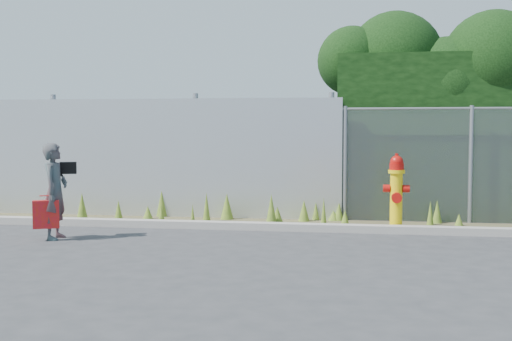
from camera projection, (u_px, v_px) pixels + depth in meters
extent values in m
plane|color=#333335|center=(262.00, 251.00, 8.65)|extent=(80.00, 80.00, 0.00)
cube|color=gray|center=(278.00, 227.00, 10.42)|extent=(16.00, 0.22, 0.12)
cube|color=#4B442B|center=(282.00, 224.00, 11.01)|extent=(16.00, 1.20, 0.01)
cone|color=#517021|center=(148.00, 213.00, 11.62)|extent=(0.19, 0.19, 0.24)
cone|color=#517021|center=(271.00, 211.00, 10.76)|extent=(0.20, 0.20, 0.55)
cone|color=#517021|center=(345.00, 219.00, 10.64)|extent=(0.17, 0.17, 0.30)
cone|color=#517021|center=(162.00, 204.00, 11.91)|extent=(0.21, 0.21, 0.50)
cone|color=#517021|center=(82.00, 207.00, 11.60)|extent=(0.20, 0.20, 0.48)
cone|color=#517021|center=(339.00, 212.00, 11.38)|extent=(0.18, 0.18, 0.33)
cone|color=#517021|center=(324.00, 212.00, 10.81)|extent=(0.11, 0.11, 0.48)
cone|color=#517021|center=(437.00, 213.00, 11.08)|extent=(0.17, 0.17, 0.40)
cone|color=#517021|center=(119.00, 211.00, 11.54)|extent=(0.16, 0.16, 0.35)
cone|color=#517021|center=(207.00, 208.00, 11.28)|extent=(0.14, 0.14, 0.52)
cone|color=#517021|center=(459.00, 220.00, 10.81)|extent=(0.15, 0.15, 0.21)
cone|color=#517021|center=(304.00, 211.00, 11.31)|extent=(0.20, 0.20, 0.38)
cone|color=#517021|center=(316.00, 212.00, 11.46)|extent=(0.13, 0.13, 0.33)
cone|color=#517021|center=(37.00, 209.00, 11.99)|extent=(0.18, 0.18, 0.29)
cone|color=#517021|center=(193.00, 214.00, 11.03)|extent=(0.09, 0.09, 0.35)
cone|color=#517021|center=(277.00, 216.00, 10.93)|extent=(0.23, 0.23, 0.32)
cone|color=#517021|center=(53.00, 212.00, 11.53)|extent=(0.16, 0.16, 0.32)
cone|color=#517021|center=(430.00, 214.00, 10.87)|extent=(0.12, 0.12, 0.42)
cone|color=#517021|center=(161.00, 214.00, 11.33)|extent=(0.12, 0.12, 0.30)
cone|color=#517021|center=(333.00, 216.00, 11.39)|extent=(0.20, 0.20, 0.19)
cone|color=#517021|center=(316.00, 205.00, 11.55)|extent=(0.09, 0.09, 0.54)
cone|color=#517021|center=(227.00, 207.00, 11.55)|extent=(0.24, 0.24, 0.48)
cube|color=silver|center=(114.00, 158.00, 12.03)|extent=(8.50, 0.08, 2.20)
cylinder|color=gray|center=(54.00, 155.00, 12.33)|extent=(0.10, 0.10, 2.30)
cylinder|color=gray|center=(196.00, 156.00, 11.91)|extent=(0.10, 0.10, 2.30)
cylinder|color=gray|center=(331.00, 156.00, 11.52)|extent=(0.10, 0.10, 2.30)
cylinder|color=gray|center=(345.00, 164.00, 11.38)|extent=(0.07, 0.07, 2.05)
cylinder|color=gray|center=(471.00, 165.00, 11.05)|extent=(0.07, 0.07, 2.05)
sphere|color=black|center=(352.00, 61.00, 12.27)|extent=(1.32, 1.32, 1.32)
sphere|color=black|center=(395.00, 59.00, 12.31)|extent=(1.83, 1.83, 1.83)
sphere|color=black|center=(448.00, 86.00, 12.06)|extent=(1.83, 1.83, 1.83)
sphere|color=black|center=(493.00, 61.00, 11.80)|extent=(1.86, 1.86, 1.86)
cylinder|color=yellow|center=(396.00, 228.00, 10.41)|extent=(0.31, 0.31, 0.07)
cylinder|color=yellow|center=(396.00, 202.00, 10.38)|extent=(0.20, 0.20, 0.94)
cylinder|color=yellow|center=(397.00, 172.00, 10.34)|extent=(0.27, 0.27, 0.06)
cylinder|color=#B20F0A|center=(397.00, 167.00, 10.34)|extent=(0.23, 0.23, 0.11)
sphere|color=#B20F0A|center=(397.00, 162.00, 10.33)|extent=(0.21, 0.21, 0.21)
cylinder|color=#B20F0A|center=(397.00, 155.00, 10.33)|extent=(0.06, 0.06, 0.06)
cylinder|color=#B20F0A|center=(387.00, 188.00, 10.39)|extent=(0.11, 0.12, 0.12)
cylinder|color=#B20F0A|center=(406.00, 189.00, 10.34)|extent=(0.11, 0.12, 0.12)
cylinder|color=#B20F0A|center=(397.00, 198.00, 10.22)|extent=(0.17, 0.13, 0.17)
imported|color=#0F6263|center=(55.00, 191.00, 9.57)|extent=(0.38, 0.55, 1.44)
cube|color=#B3250A|center=(46.00, 214.00, 9.45)|extent=(0.37, 0.14, 0.41)
cylinder|color=#B3250A|center=(46.00, 196.00, 9.43)|extent=(0.18, 0.02, 0.02)
cube|color=black|center=(68.00, 168.00, 9.75)|extent=(0.24, 0.10, 0.18)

